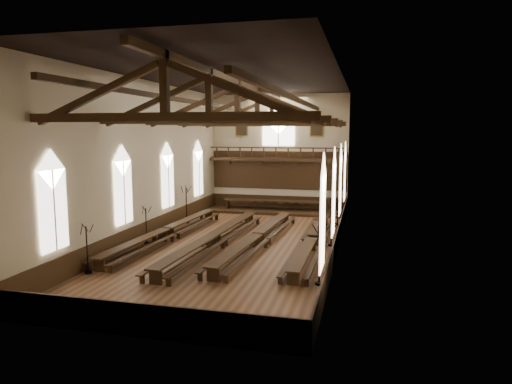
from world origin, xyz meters
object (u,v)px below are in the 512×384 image
high_table (274,202)px  candelabrum_right_mid (331,232)px  refectory_row_c (258,236)px  candelabrum_left_mid (146,232)px  candelabrum_left_far (186,212)px  candelabrum_right_near (319,267)px  refectory_row_b (214,237)px  refectory_row_a (166,231)px  refectory_row_d (312,239)px  candelabrum_right_far (338,213)px  candelabrum_left_near (87,258)px  dais (274,211)px

high_table → candelabrum_right_mid: bearing=-61.7°
refectory_row_c → candelabrum_left_mid: bearing=-171.0°
candelabrum_left_far → candelabrum_right_near: candelabrum_left_far is taller
refectory_row_c → candelabrum_right_mid: 4.44m
refectory_row_b → candelabrum_right_mid: 7.05m
refectory_row_c → high_table: size_ratio=1.69×
refectory_row_a → candelabrum_right_mid: bearing=5.0°
candelabrum_right_near → candelabrum_right_mid: size_ratio=0.96×
refectory_row_d → candelabrum_left_far: size_ratio=5.03×
candelabrum_right_far → candelabrum_left_near: bearing=-127.5°
refectory_row_c → high_table: high_table is taller
dais → high_table: bearing=90.0°
candelabrum_left_mid → dais: bearing=66.3°
refectory_row_c → candelabrum_right_near: (4.32, -6.20, 0.27)m
refectory_row_d → high_table: size_ratio=1.63×
candelabrum_right_far → refectory_row_c: bearing=-120.7°
refectory_row_a → candelabrum_right_mid: 10.34m
candelabrum_left_far → candelabrum_right_mid: candelabrum_right_mid is taller
candelabrum_right_near → refectory_row_c: bearing=124.9°
refectory_row_d → candelabrum_right_mid: size_ratio=4.95×
refectory_row_c → candelabrum_left_mid: 6.86m
candelabrum_left_mid → candelabrum_right_far: candelabrum_right_far is taller
high_table → candelabrum_right_far: 6.98m
candelabrum_right_near → candelabrum_left_mid: bearing=155.2°
candelabrum_left_near → candelabrum_left_far: bearing=90.0°
dais → candelabrum_left_far: candelabrum_left_far is taller
candelabrum_right_near → dais: bearing=107.7°
refectory_row_b → candelabrum_left_mid: size_ratio=6.42×
refectory_row_d → candelabrum_left_near: (-10.05, -7.39, 0.22)m
refectory_row_b → refectory_row_d: size_ratio=1.06×
refectory_row_a → high_table: (4.68, 11.34, 0.34)m
refectory_row_b → refectory_row_c: (2.47, 0.86, -0.02)m
refectory_row_a → candelabrum_left_mid: 1.42m
candelabrum_right_mid → candelabrum_left_mid: bearing=-169.5°
refectory_row_a → refectory_row_b: bearing=-15.1°
candelabrum_left_far → candelabrum_right_far: 11.26m
refectory_row_a → refectory_row_d: 9.25m
refectory_row_a → candelabrum_right_near: bearing=-31.4°
refectory_row_c → refectory_row_d: size_ratio=1.04×
refectory_row_b → high_table: 12.35m
candelabrum_right_near → refectory_row_b: bearing=141.9°
refectory_row_a → candelabrum_right_mid: size_ratio=5.13×
refectory_row_b → dais: refectory_row_b is taller
high_table → candelabrum_left_mid: candelabrum_left_mid is taller
candelabrum_left_far → candelabrum_right_mid: 11.94m
candelabrum_left_mid → candelabrum_left_near: bearing=-90.0°
high_table → candelabrum_left_near: (-5.48, -18.63, -0.15)m
refectory_row_d → candelabrum_right_mid: (1.05, 0.79, 0.34)m
candelabrum_left_far → candelabrum_left_near: bearing=-90.0°
candelabrum_left_near → refectory_row_b: bearing=55.8°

